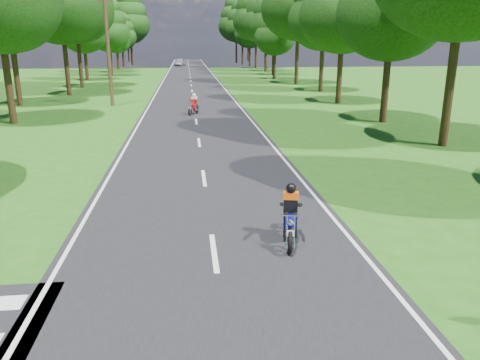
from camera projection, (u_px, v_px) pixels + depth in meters
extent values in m
plane|color=#1D5313|center=(220.00, 300.00, 8.58)|extent=(160.00, 160.00, 0.00)
cube|color=black|center=(191.00, 81.00, 56.22)|extent=(7.00, 140.00, 0.02)
cube|color=silver|center=(214.00, 252.00, 10.48)|extent=(0.12, 2.00, 0.01)
cube|color=silver|center=(204.00, 178.00, 16.20)|extent=(0.12, 2.00, 0.01)
cube|color=silver|center=(199.00, 142.00, 21.92)|extent=(0.12, 2.00, 0.01)
cube|color=silver|center=(196.00, 122.00, 27.63)|extent=(0.12, 2.00, 0.01)
cube|color=silver|center=(194.00, 108.00, 33.35)|extent=(0.12, 2.00, 0.01)
cube|color=silver|center=(193.00, 98.00, 39.06)|extent=(0.12, 2.00, 0.01)
cube|color=silver|center=(192.00, 91.00, 44.78)|extent=(0.12, 2.00, 0.01)
cube|color=silver|center=(191.00, 85.00, 50.50)|extent=(0.12, 2.00, 0.01)
cube|color=silver|center=(191.00, 81.00, 56.21)|extent=(0.12, 2.00, 0.01)
cube|color=silver|center=(190.00, 77.00, 61.93)|extent=(0.12, 2.00, 0.01)
cube|color=silver|center=(190.00, 74.00, 67.65)|extent=(0.12, 2.00, 0.01)
cube|color=silver|center=(189.00, 72.00, 73.36)|extent=(0.12, 2.00, 0.01)
cube|color=silver|center=(189.00, 70.00, 79.08)|extent=(0.12, 2.00, 0.01)
cube|color=silver|center=(189.00, 68.00, 84.80)|extent=(0.12, 2.00, 0.01)
cube|color=silver|center=(189.00, 66.00, 90.51)|extent=(0.12, 2.00, 0.01)
cube|color=silver|center=(188.00, 65.00, 96.23)|extent=(0.12, 2.00, 0.01)
cube|color=silver|center=(188.00, 63.00, 101.95)|extent=(0.12, 2.00, 0.01)
cube|color=silver|center=(188.00, 62.00, 107.66)|extent=(0.12, 2.00, 0.01)
cube|color=silver|center=(188.00, 61.00, 113.38)|extent=(0.12, 2.00, 0.01)
cube|color=silver|center=(188.00, 60.00, 119.10)|extent=(0.12, 2.00, 0.01)
cube|color=silver|center=(163.00, 81.00, 55.86)|extent=(0.10, 140.00, 0.01)
cube|color=silver|center=(218.00, 81.00, 56.57)|extent=(0.10, 140.00, 0.01)
cube|color=silver|center=(10.00, 303.00, 8.46)|extent=(0.50, 0.50, 0.01)
cylinder|color=black|center=(9.00, 89.00, 26.67)|extent=(0.40, 0.40, 3.91)
cylinder|color=black|center=(17.00, 79.00, 34.46)|extent=(0.40, 0.40, 3.79)
ellipsoid|color=black|center=(8.00, 12.00, 33.14)|extent=(6.64, 6.64, 5.64)
cylinder|color=black|center=(67.00, 70.00, 40.73)|extent=(0.40, 0.40, 4.32)
ellipsoid|color=black|center=(60.00, 5.00, 39.22)|extent=(7.56, 7.56, 6.42)
cylinder|color=black|center=(80.00, 66.00, 47.81)|extent=(0.40, 0.40, 4.40)
ellipsoid|color=black|center=(75.00, 9.00, 46.27)|extent=(7.71, 7.71, 6.55)
cylinder|color=black|center=(86.00, 67.00, 57.06)|extent=(0.40, 0.40, 3.20)
ellipsoid|color=black|center=(83.00, 33.00, 55.94)|extent=(5.60, 5.60, 4.76)
ellipsoid|color=black|center=(82.00, 19.00, 55.50)|extent=(4.80, 4.80, 4.08)
ellipsoid|color=black|center=(81.00, 5.00, 55.06)|extent=(3.60, 3.60, 3.06)
cylinder|color=black|center=(111.00, 64.00, 64.29)|extent=(0.40, 0.40, 3.22)
ellipsoid|color=black|center=(109.00, 34.00, 63.16)|extent=(5.64, 5.64, 4.79)
ellipsoid|color=black|center=(108.00, 22.00, 62.71)|extent=(4.83, 4.83, 4.11)
ellipsoid|color=black|center=(107.00, 9.00, 62.27)|extent=(3.62, 3.62, 3.08)
cylinder|color=black|center=(108.00, 60.00, 71.46)|extent=(0.40, 0.40, 3.61)
ellipsoid|color=black|center=(106.00, 30.00, 70.20)|extent=(6.31, 6.31, 5.37)
ellipsoid|color=black|center=(105.00, 18.00, 69.70)|extent=(5.41, 5.41, 4.60)
ellipsoid|color=black|center=(104.00, 5.00, 69.20)|extent=(4.06, 4.06, 3.45)
cylinder|color=black|center=(118.00, 61.00, 79.09)|extent=(0.40, 0.40, 2.67)
ellipsoid|color=black|center=(117.00, 41.00, 78.15)|extent=(4.67, 4.67, 3.97)
ellipsoid|color=black|center=(116.00, 33.00, 77.78)|extent=(4.00, 4.00, 3.40)
ellipsoid|color=black|center=(115.00, 25.00, 77.42)|extent=(3.00, 3.00, 2.55)
cylinder|color=black|center=(123.00, 58.00, 87.73)|extent=(0.40, 0.40, 3.09)
ellipsoid|color=black|center=(122.00, 37.00, 86.65)|extent=(5.40, 5.40, 4.59)
ellipsoid|color=black|center=(121.00, 29.00, 86.22)|extent=(4.63, 4.63, 3.93)
ellipsoid|color=black|center=(121.00, 20.00, 85.79)|extent=(3.47, 3.47, 2.95)
cylinder|color=black|center=(132.00, 54.00, 93.84)|extent=(0.40, 0.40, 4.48)
ellipsoid|color=black|center=(130.00, 25.00, 92.27)|extent=(7.84, 7.84, 6.66)
ellipsoid|color=black|center=(129.00, 13.00, 91.65)|extent=(6.72, 6.72, 5.71)
ellipsoid|color=black|center=(129.00, 1.00, 91.03)|extent=(5.04, 5.04, 4.28)
cylinder|color=black|center=(132.00, 54.00, 102.33)|extent=(0.40, 0.40, 4.09)
ellipsoid|color=black|center=(130.00, 29.00, 100.90)|extent=(7.16, 7.16, 6.09)
ellipsoid|color=black|center=(129.00, 20.00, 100.33)|extent=(6.14, 6.14, 5.22)
ellipsoid|color=black|center=(129.00, 10.00, 99.77)|extent=(4.61, 4.61, 3.92)
cylinder|color=black|center=(449.00, 95.00, 20.74)|extent=(0.40, 0.40, 4.56)
cylinder|color=black|center=(385.00, 92.00, 27.06)|extent=(0.40, 0.40, 3.49)
ellipsoid|color=black|center=(392.00, 14.00, 25.84)|extent=(6.12, 6.12, 5.20)
cylinder|color=black|center=(339.00, 79.00, 35.52)|extent=(0.40, 0.40, 3.69)
ellipsoid|color=black|center=(343.00, 16.00, 34.23)|extent=(6.46, 6.46, 5.49)
cylinder|color=black|center=(321.00, 71.00, 44.05)|extent=(0.40, 0.40, 3.74)
ellipsoid|color=black|center=(324.00, 20.00, 42.74)|extent=(6.55, 6.55, 5.57)
cylinder|color=black|center=(297.00, 63.00, 51.78)|extent=(0.40, 0.40, 4.64)
ellipsoid|color=black|center=(299.00, 8.00, 50.16)|extent=(8.12, 8.12, 6.91)
cylinder|color=black|center=(274.00, 67.00, 58.77)|extent=(0.40, 0.40, 2.91)
ellipsoid|color=black|center=(275.00, 38.00, 57.75)|extent=(5.09, 5.09, 4.33)
ellipsoid|color=black|center=(275.00, 26.00, 57.34)|extent=(4.36, 4.36, 3.71)
ellipsoid|color=black|center=(275.00, 13.00, 56.94)|extent=(3.27, 3.27, 2.78)
cylinder|color=black|center=(273.00, 61.00, 65.88)|extent=(0.40, 0.40, 3.88)
ellipsoid|color=black|center=(274.00, 25.00, 64.52)|extent=(6.78, 6.78, 5.77)
ellipsoid|color=black|center=(274.00, 11.00, 63.99)|extent=(5.81, 5.81, 4.94)
cylinder|color=black|center=(266.00, 58.00, 73.95)|extent=(0.40, 0.40, 4.18)
ellipsoid|color=black|center=(266.00, 24.00, 72.48)|extent=(7.31, 7.31, 6.21)
ellipsoid|color=black|center=(267.00, 10.00, 71.90)|extent=(6.27, 6.27, 5.33)
cylinder|color=black|center=(256.00, 55.00, 82.39)|extent=(0.40, 0.40, 4.63)
ellipsoid|color=black|center=(256.00, 21.00, 80.77)|extent=(8.11, 8.11, 6.89)
ellipsoid|color=black|center=(256.00, 7.00, 80.12)|extent=(6.95, 6.95, 5.91)
cylinder|color=black|center=(250.00, 57.00, 89.50)|extent=(0.40, 0.40, 3.36)
ellipsoid|color=black|center=(250.00, 35.00, 88.32)|extent=(5.88, 5.88, 5.00)
ellipsoid|color=black|center=(250.00, 26.00, 87.85)|extent=(5.04, 5.04, 4.29)
ellipsoid|color=black|center=(250.00, 16.00, 87.39)|extent=(3.78, 3.78, 3.21)
cylinder|color=black|center=(242.00, 54.00, 96.22)|extent=(0.40, 0.40, 4.09)
ellipsoid|color=black|center=(243.00, 29.00, 94.79)|extent=(7.15, 7.15, 6.08)
ellipsoid|color=black|center=(243.00, 18.00, 94.23)|extent=(6.13, 6.13, 5.21)
ellipsoid|color=black|center=(243.00, 8.00, 93.66)|extent=(4.60, 4.60, 3.91)
cylinder|color=black|center=(236.00, 53.00, 103.51)|extent=(0.40, 0.40, 4.48)
ellipsoid|color=black|center=(236.00, 26.00, 101.94)|extent=(7.84, 7.84, 6.66)
ellipsoid|color=black|center=(236.00, 16.00, 101.32)|extent=(6.72, 6.72, 5.71)
ellipsoid|color=black|center=(236.00, 5.00, 100.70)|extent=(5.04, 5.04, 4.28)
cylinder|color=black|center=(129.00, 53.00, 111.34)|extent=(0.40, 0.40, 3.84)
ellipsoid|color=black|center=(127.00, 32.00, 110.00)|extent=(6.72, 6.72, 5.71)
ellipsoid|color=black|center=(127.00, 24.00, 109.47)|extent=(5.76, 5.76, 4.90)
ellipsoid|color=black|center=(126.00, 16.00, 108.93)|extent=(4.32, 4.32, 3.67)
cylinder|color=black|center=(248.00, 52.00, 116.31)|extent=(0.40, 0.40, 4.16)
ellipsoid|color=black|center=(248.00, 30.00, 114.85)|extent=(7.28, 7.28, 6.19)
ellipsoid|color=black|center=(248.00, 22.00, 114.27)|extent=(6.24, 6.24, 5.30)
ellipsoid|color=black|center=(248.00, 13.00, 113.70)|extent=(4.68, 4.68, 3.98)
cylinder|color=black|center=(111.00, 56.00, 96.88)|extent=(0.40, 0.40, 3.52)
ellipsoid|color=black|center=(109.00, 34.00, 95.65)|extent=(6.16, 6.16, 5.24)
ellipsoid|color=black|center=(108.00, 25.00, 95.16)|extent=(5.28, 5.28, 4.49)
ellipsoid|color=black|center=(108.00, 16.00, 94.67)|extent=(3.96, 3.96, 3.37)
cylinder|color=black|center=(265.00, 53.00, 103.14)|extent=(0.40, 0.40, 4.48)
ellipsoid|color=black|center=(266.00, 26.00, 101.57)|extent=(7.84, 7.84, 6.66)
ellipsoid|color=black|center=(266.00, 16.00, 100.95)|extent=(6.72, 6.72, 5.71)
ellipsoid|color=black|center=(266.00, 5.00, 100.33)|extent=(5.04, 5.04, 4.28)
cylinder|color=#382616|center=(108.00, 50.00, 33.48)|extent=(0.26, 0.26, 8.00)
cube|color=#382616|center=(105.00, 1.00, 32.54)|extent=(1.20, 0.10, 0.10)
imported|color=#B4B7BC|center=(180.00, 62.00, 90.85)|extent=(2.53, 4.45, 1.43)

